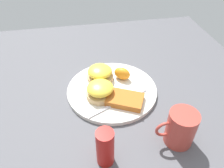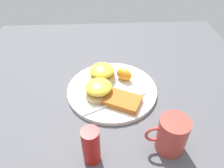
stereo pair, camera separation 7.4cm
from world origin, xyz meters
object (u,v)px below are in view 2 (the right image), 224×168
(orange_wedge, at_px, (124,74))
(hashbrown_patty, at_px, (122,101))
(sandwich_benedict_right, at_px, (99,89))
(cup, at_px, (171,135))
(fork, at_px, (120,101))
(sandwich_benedict_left, at_px, (102,73))
(condiment_bottle, at_px, (91,146))

(orange_wedge, bearing_deg, hashbrown_patty, 81.93)
(sandwich_benedict_right, height_order, cup, cup)
(sandwich_benedict_right, relative_size, fork, 0.45)
(sandwich_benedict_left, height_order, orange_wedge, sandwich_benedict_left)
(sandwich_benedict_left, bearing_deg, orange_wedge, 172.55)
(sandwich_benedict_left, xyz_separation_m, hashbrown_patty, (-0.06, 0.13, -0.02))
(cup, bearing_deg, condiment_bottle, 6.83)
(sandwich_benedict_left, xyz_separation_m, orange_wedge, (-0.08, 0.01, -0.00))
(cup, bearing_deg, orange_wedge, -71.41)
(hashbrown_patty, xyz_separation_m, fork, (0.01, -0.01, -0.01))
(orange_wedge, xyz_separation_m, cup, (-0.09, 0.28, 0.02))
(condiment_bottle, bearing_deg, cup, -173.17)
(sandwich_benedict_right, xyz_separation_m, hashbrown_patty, (-0.07, 0.04, -0.02))
(hashbrown_patty, height_order, condiment_bottle, condiment_bottle)
(orange_wedge, relative_size, condiment_bottle, 0.54)
(sandwich_benedict_right, relative_size, cup, 0.85)
(fork, distance_m, condiment_bottle, 0.21)
(fork, bearing_deg, orange_wedge, -102.42)
(orange_wedge, distance_m, condiment_bottle, 0.32)
(orange_wedge, bearing_deg, condiment_bottle, 70.10)
(sandwich_benedict_left, distance_m, condiment_bottle, 0.31)
(sandwich_benedict_left, height_order, sandwich_benedict_right, same)
(orange_wedge, xyz_separation_m, condiment_bottle, (0.11, 0.30, 0.02))
(hashbrown_patty, relative_size, condiment_bottle, 1.02)
(orange_wedge, distance_m, fork, 0.12)
(sandwich_benedict_right, distance_m, hashbrown_patty, 0.08)
(sandwich_benedict_left, bearing_deg, sandwich_benedict_right, 82.34)
(sandwich_benedict_left, height_order, condiment_bottle, condiment_bottle)
(sandwich_benedict_right, bearing_deg, fork, 153.59)
(orange_wedge, xyz_separation_m, fork, (0.02, 0.11, -0.02))
(hashbrown_patty, distance_m, fork, 0.01)
(condiment_bottle, bearing_deg, sandwich_benedict_right, -95.00)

